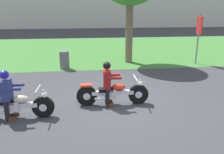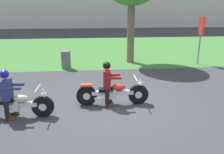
# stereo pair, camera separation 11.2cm
# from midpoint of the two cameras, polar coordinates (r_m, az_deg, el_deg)

# --- Properties ---
(ground) EXTENTS (120.00, 120.00, 0.00)m
(ground) POSITION_cam_midpoint_polar(r_m,az_deg,el_deg) (7.61, 0.81, -6.04)
(ground) COLOR #38383D
(grass_verge) EXTENTS (60.00, 12.00, 0.01)m
(grass_verge) POSITION_cam_midpoint_polar(r_m,az_deg,el_deg) (17.16, -2.96, 7.03)
(grass_verge) COLOR #3D7533
(grass_verge) RESTS_ON ground
(motorcycle_lead) EXTENTS (2.27, 0.66, 0.88)m
(motorcycle_lead) POSITION_cam_midpoint_polar(r_m,az_deg,el_deg) (7.25, 0.66, -3.95)
(motorcycle_lead) COLOR black
(motorcycle_lead) RESTS_ON ground
(rider_lead) EXTENTS (0.56, 0.48, 1.40)m
(rider_lead) POSITION_cam_midpoint_polar(r_m,az_deg,el_deg) (7.10, -0.69, -0.77)
(rider_lead) COLOR black
(rider_lead) RESTS_ON ground
(motorcycle_follow) EXTENTS (2.11, 0.66, 0.86)m
(motorcycle_follow) POSITION_cam_midpoint_polar(r_m,az_deg,el_deg) (6.94, -22.36, -6.39)
(motorcycle_follow) COLOR black
(motorcycle_follow) RESTS_ON ground
(rider_follow) EXTENTS (0.56, 0.48, 1.38)m
(rider_follow) POSITION_cam_midpoint_polar(r_m,az_deg,el_deg) (6.85, -24.09, -3.07)
(rider_follow) COLOR black
(rider_follow) RESTS_ON ground
(trash_can) EXTENTS (0.47, 0.47, 0.89)m
(trash_can) POSITION_cam_midpoint_polar(r_m,az_deg,el_deg) (11.67, -11.07, 4.16)
(trash_can) COLOR #595E5B
(trash_can) RESTS_ON ground
(sign_banner) EXTENTS (0.08, 0.60, 2.60)m
(sign_banner) POSITION_cam_midpoint_polar(r_m,az_deg,el_deg) (13.11, 21.38, 10.38)
(sign_banner) COLOR gray
(sign_banner) RESTS_ON ground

